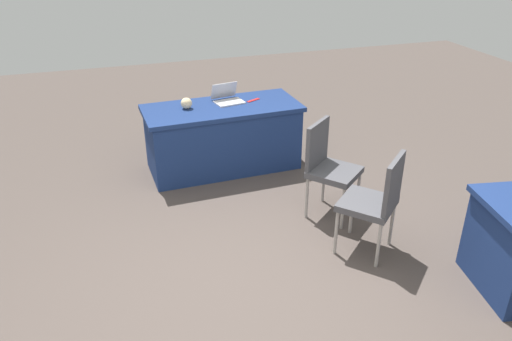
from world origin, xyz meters
The scene contains 7 objects.
ground_plane centered at (0.00, 0.00, 0.00)m, with size 14.40×14.40×0.00m, color #4C423D.
table_foreground centered at (-0.34, -2.18, 0.38)m, with size 1.80×0.83×0.77m.
chair_tucked_right centered at (-1.06, -0.86, 0.55)m, with size 0.62×0.62×0.95m.
chair_aisle centered at (-1.16, -0.13, 0.54)m, with size 0.62×0.62×0.95m.
laptop_silver centered at (-0.44, -2.30, 0.80)m, with size 0.36×0.34×0.21m.
yarn_ball centered at (0.06, -2.22, 0.83)m, with size 0.13×0.13×0.13m, color beige.
scissors_red centered at (-0.74, -2.26, 0.77)m, with size 0.18×0.04×0.01m, color red.
Camera 1 is at (0.94, 3.08, 2.69)m, focal length 35.22 mm.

